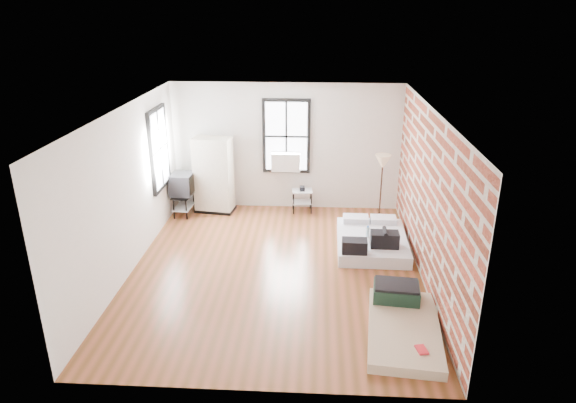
# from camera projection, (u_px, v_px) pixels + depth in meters

# --- Properties ---
(ground) EXTENTS (6.00, 6.00, 0.00)m
(ground) POSITION_uv_depth(u_px,v_px,m) (276.00, 270.00, 8.97)
(ground) COLOR brown
(ground) RESTS_ON ground
(room_shell) EXTENTS (5.02, 6.02, 2.80)m
(room_shell) POSITION_uv_depth(u_px,v_px,m) (290.00, 169.00, 8.66)
(room_shell) COLOR silver
(room_shell) RESTS_ON ground
(mattress_main) EXTENTS (1.32, 1.77, 0.56)m
(mattress_main) POSITION_uv_depth(u_px,v_px,m) (372.00, 240.00, 9.72)
(mattress_main) COLOR white
(mattress_main) RESTS_ON ground
(mattress_bare) EXTENTS (1.17, 1.95, 0.40)m
(mattress_bare) POSITION_uv_depth(u_px,v_px,m) (402.00, 320.00, 7.35)
(mattress_bare) COLOR tan
(mattress_bare) RESTS_ON ground
(wardrobe) EXTENTS (0.90, 0.60, 1.67)m
(wardrobe) POSITION_uv_depth(u_px,v_px,m) (214.00, 175.00, 11.22)
(wardrobe) COLOR black
(wardrobe) RESTS_ON ground
(side_table) EXTENTS (0.47, 0.39, 0.59)m
(side_table) POSITION_uv_depth(u_px,v_px,m) (302.00, 195.00, 11.34)
(side_table) COLOR black
(side_table) RESTS_ON ground
(floor_lamp) EXTENTS (0.32, 0.32, 1.49)m
(floor_lamp) POSITION_uv_depth(u_px,v_px,m) (383.00, 166.00, 10.43)
(floor_lamp) COLOR black
(floor_lamp) RESTS_ON ground
(tv_stand) EXTENTS (0.50, 0.68, 0.94)m
(tv_stand) POSITION_uv_depth(u_px,v_px,m) (183.00, 185.00, 11.08)
(tv_stand) COLOR black
(tv_stand) RESTS_ON ground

